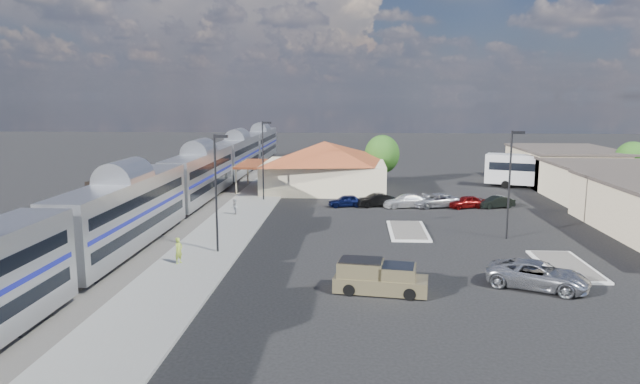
# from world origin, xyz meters

# --- Properties ---
(ground) EXTENTS (280.00, 280.00, 0.00)m
(ground) POSITION_xyz_m (0.00, 0.00, 0.00)
(ground) COLOR black
(ground) RESTS_ON ground
(railbed) EXTENTS (16.00, 100.00, 0.12)m
(railbed) POSITION_xyz_m (-21.00, 8.00, 0.06)
(railbed) COLOR #4C4944
(railbed) RESTS_ON ground
(platform) EXTENTS (5.50, 92.00, 0.18)m
(platform) POSITION_xyz_m (-12.00, 6.00, 0.09)
(platform) COLOR gray
(platform) RESTS_ON ground
(passenger_train) EXTENTS (3.00, 104.00, 5.55)m
(passenger_train) POSITION_xyz_m (-18.00, 15.21, 2.87)
(passenger_train) COLOR silver
(passenger_train) RESTS_ON ground
(freight_cars) EXTENTS (2.80, 46.00, 4.00)m
(freight_cars) POSITION_xyz_m (-24.00, 9.98, 1.93)
(freight_cars) COLOR black
(freight_cars) RESTS_ON ground
(station_depot) EXTENTS (18.35, 12.24, 6.20)m
(station_depot) POSITION_xyz_m (-4.56, 24.00, 3.13)
(station_depot) COLOR #C6BB91
(station_depot) RESTS_ON ground
(buildings_east) EXTENTS (14.40, 51.40, 4.80)m
(buildings_east) POSITION_xyz_m (28.00, 14.28, 2.27)
(buildings_east) COLOR #C6B28C
(buildings_east) RESTS_ON ground
(traffic_island_south) EXTENTS (3.30, 7.50, 0.21)m
(traffic_island_south) POSITION_xyz_m (4.00, 2.00, 0.10)
(traffic_island_south) COLOR silver
(traffic_island_south) RESTS_ON ground
(traffic_island_north) EXTENTS (3.30, 7.50, 0.21)m
(traffic_island_north) POSITION_xyz_m (14.00, -8.00, 0.10)
(traffic_island_north) COLOR silver
(traffic_island_north) RESTS_ON ground
(lamp_plat_s) EXTENTS (1.08, 0.25, 9.00)m
(lamp_plat_s) POSITION_xyz_m (-10.90, -6.00, 5.34)
(lamp_plat_s) COLOR black
(lamp_plat_s) RESTS_ON ground
(lamp_plat_n) EXTENTS (1.08, 0.25, 9.00)m
(lamp_plat_n) POSITION_xyz_m (-10.90, 16.00, 5.34)
(lamp_plat_n) COLOR black
(lamp_plat_n) RESTS_ON ground
(lamp_lot) EXTENTS (1.08, 0.25, 9.00)m
(lamp_lot) POSITION_xyz_m (12.10, 0.00, 5.34)
(lamp_lot) COLOR black
(lamp_lot) RESTS_ON ground
(tree_east_c) EXTENTS (4.41, 4.41, 6.21)m
(tree_east_c) POSITION_xyz_m (34.00, 26.00, 3.76)
(tree_east_c) COLOR #382314
(tree_east_c) RESTS_ON ground
(tree_depot) EXTENTS (4.71, 4.71, 6.63)m
(tree_depot) POSITION_xyz_m (3.00, 30.00, 4.02)
(tree_depot) COLOR #382314
(tree_depot) RESTS_ON ground
(pickup_truck) EXTENTS (5.82, 2.83, 1.93)m
(pickup_truck) POSITION_xyz_m (0.91, -14.00, 0.91)
(pickup_truck) COLOR #95875C
(pickup_truck) RESTS_ON ground
(suv) EXTENTS (6.71, 5.07, 1.69)m
(suv) POSITION_xyz_m (10.63, -12.59, 0.85)
(suv) COLOR #A6A8AE
(suv) RESTS_ON ground
(coach_bus) EXTENTS (13.53, 7.47, 4.29)m
(coach_bus) POSITION_xyz_m (23.02, 26.74, 2.47)
(coach_bus) COLOR white
(coach_bus) RESTS_ON ground
(person_a) EXTENTS (0.68, 0.80, 1.85)m
(person_a) POSITION_xyz_m (-12.96, -9.24, 1.10)
(person_a) COLOR #B6D342
(person_a) RESTS_ON platform
(person_b) EXTENTS (0.82, 0.93, 1.61)m
(person_b) POSITION_xyz_m (-12.55, 7.49, 0.98)
(person_b) COLOR silver
(person_b) RESTS_ON platform
(parked_car_a) EXTENTS (4.07, 2.33, 1.30)m
(parked_car_a) POSITION_xyz_m (-1.63, 13.16, 0.65)
(parked_car_a) COLOR #0C133D
(parked_car_a) RESTS_ON ground
(parked_car_b) EXTENTS (4.45, 2.81, 1.39)m
(parked_car_b) POSITION_xyz_m (1.57, 13.46, 0.69)
(parked_car_b) COLOR black
(parked_car_b) RESTS_ON ground
(parked_car_c) EXTENTS (5.18, 3.06, 1.41)m
(parked_car_c) POSITION_xyz_m (4.77, 13.16, 0.70)
(parked_car_c) COLOR white
(parked_car_c) RESTS_ON ground
(parked_car_d) EXTENTS (5.72, 3.88, 1.45)m
(parked_car_d) POSITION_xyz_m (7.97, 13.46, 0.73)
(parked_car_d) COLOR #9C9EA5
(parked_car_d) RESTS_ON ground
(parked_car_e) EXTENTS (4.23, 2.78, 1.34)m
(parked_car_e) POSITION_xyz_m (11.17, 13.16, 0.67)
(parked_car_e) COLOR maroon
(parked_car_e) RESTS_ON ground
(parked_car_f) EXTENTS (4.11, 2.45, 1.28)m
(parked_car_f) POSITION_xyz_m (14.37, 13.46, 0.64)
(parked_car_f) COLOR black
(parked_car_f) RESTS_ON ground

